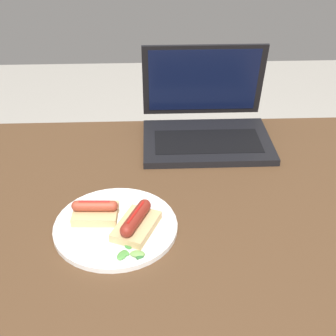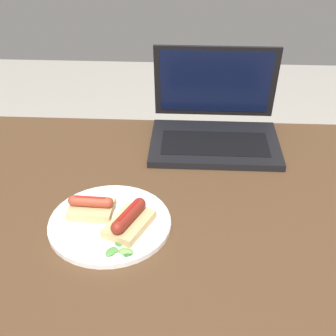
{
  "view_description": "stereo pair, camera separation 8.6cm",
  "coord_description": "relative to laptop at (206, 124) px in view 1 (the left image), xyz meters",
  "views": [
    {
      "loc": [
        -0.11,
        -0.82,
        1.37
      ],
      "look_at": [
        -0.07,
        0.08,
        0.8
      ],
      "focal_mm": 50.0,
      "sensor_mm": 36.0,
      "label": 1
    },
    {
      "loc": [
        -0.02,
        -0.82,
        1.37
      ],
      "look_at": [
        -0.07,
        0.08,
        0.8
      ],
      "focal_mm": 50.0,
      "sensor_mm": 36.0,
      "label": 2
    }
  ],
  "objects": [
    {
      "name": "plate",
      "position": [
        -0.23,
        -0.39,
        -0.03
      ],
      "size": [
        0.26,
        0.26,
        0.02
      ],
      "color": "white",
      "rests_on": "desk"
    },
    {
      "name": "sausage_toast_left",
      "position": [
        -0.27,
        -0.36,
        -0.02
      ],
      "size": [
        0.1,
        0.07,
        0.04
      ],
      "rotation": [
        0.0,
        0.0,
        3.1
      ],
      "color": "tan",
      "rests_on": "plate"
    },
    {
      "name": "salad_pile",
      "position": [
        -0.19,
        -0.48,
        -0.03
      ],
      "size": [
        0.06,
        0.05,
        0.01
      ],
      "color": "#4C8E3D",
      "rests_on": "plate"
    },
    {
      "name": "desk",
      "position": [
        -0.04,
        -0.33,
        -0.1
      ],
      "size": [
        1.33,
        0.88,
        0.74
      ],
      "color": "#4C331E",
      "rests_on": "ground_plane"
    },
    {
      "name": "sausage_toast_middle",
      "position": [
        -0.19,
        -0.41,
        -0.01
      ],
      "size": [
        0.11,
        0.13,
        0.05
      ],
      "rotation": [
        0.0,
        0.0,
        4.3
      ],
      "color": "tan",
      "rests_on": "plate"
    },
    {
      "name": "laptop",
      "position": [
        0.0,
        0.0,
        0.0
      ],
      "size": [
        0.35,
        0.29,
        0.24
      ],
      "color": "black",
      "rests_on": "desk"
    }
  ]
}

